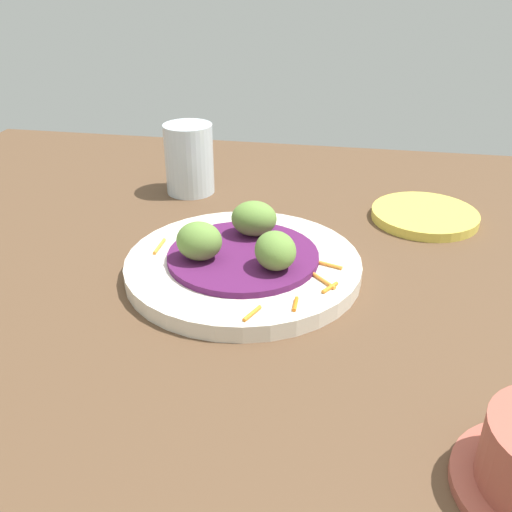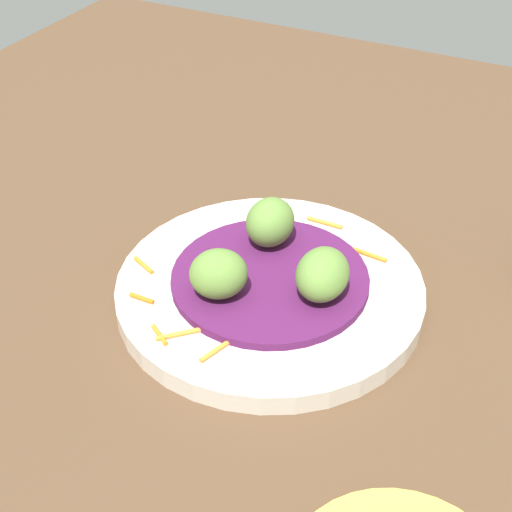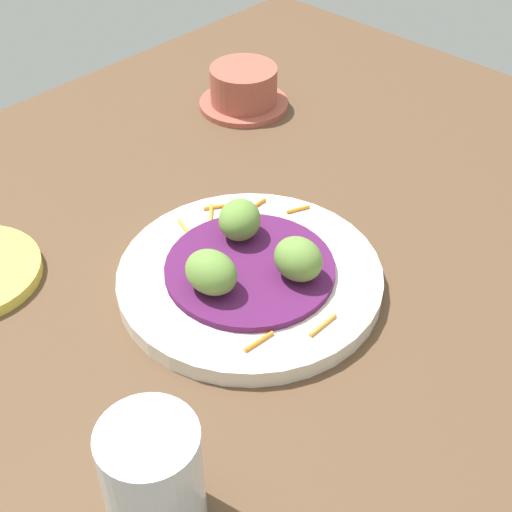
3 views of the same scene
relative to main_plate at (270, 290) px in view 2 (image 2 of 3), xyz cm
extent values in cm
cube|color=brown|center=(5.27, 4.83, -1.93)|extent=(110.00, 110.00, 2.00)
cylinder|color=silver|center=(0.00, 0.00, 0.00)|extent=(26.70, 26.70, 1.86)
cylinder|color=#51194C|center=(0.00, 0.00, 1.31)|extent=(17.08, 17.08, 0.75)
cylinder|color=orange|center=(7.30, -6.43, 1.13)|extent=(0.73, 3.37, 0.40)
cylinder|color=orange|center=(-6.97, 8.57, 1.13)|extent=(0.41, 2.28, 0.40)
cylinder|color=orange|center=(-9.29, 3.51, 1.13)|extent=(2.89, 2.99, 0.40)
cylinder|color=orange|center=(-9.56, -0.01, 1.13)|extent=(3.27, 1.43, 0.40)
cylinder|color=orange|center=(10.19, -0.89, 1.13)|extent=(0.42, 3.60, 0.40)
cylinder|color=orange|center=(-3.11, 10.92, 1.13)|extent=(1.46, 2.66, 0.40)
cylinder|color=orange|center=(-10.10, 4.37, 1.13)|extent=(1.64, 2.24, 0.40)
ellipsoid|color=olive|center=(-0.35, -4.89, 3.77)|extent=(5.68, 4.67, 4.19)
ellipsoid|color=olive|center=(4.40, 2.14, 3.84)|extent=(5.12, 4.33, 4.32)
ellipsoid|color=olive|center=(-4.06, 2.74, 3.75)|extent=(6.23, 6.39, 4.15)
camera|label=1|loc=(-11.62, 55.36, 31.57)|focal=39.95mm
camera|label=2|loc=(-45.82, -21.60, 42.34)|focal=53.14mm
camera|label=3|loc=(38.24, -39.40, 50.07)|focal=51.68mm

